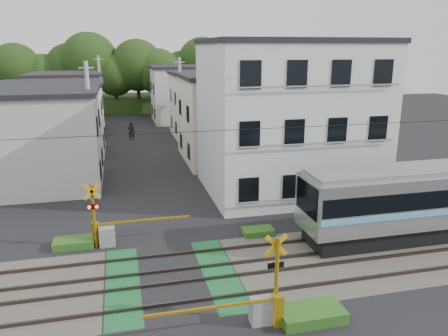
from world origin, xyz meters
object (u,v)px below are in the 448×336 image
object	(u,v)px
crossing_signal_near	(264,305)
apartment_block	(288,117)
pedestrian	(131,131)
crossing_signal_far	(105,231)

from	to	relation	value
crossing_signal_near	apartment_block	distance (m)	14.95
apartment_block	pedestrian	distance (m)	20.55
crossing_signal_far	apartment_block	xyz separation A→B (m)	(11.09, 5.84, 3.94)
crossing_signal_far	pedestrian	size ratio (longest dim) A/B	2.63
crossing_signal_far	pedestrian	world-z (taller)	crossing_signal_far
crossing_signal_far	apartment_block	distance (m)	13.14
crossing_signal_near	pedestrian	size ratio (longest dim) A/B	2.63
apartment_block	pedestrian	size ratio (longest dim) A/B	5.66
crossing_signal_near	apartment_block	bearing A→B (deg)	65.78
crossing_signal_near	crossing_signal_far	bearing A→B (deg)	125.29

